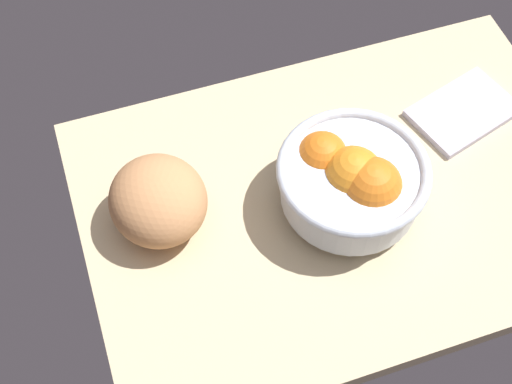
% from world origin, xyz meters
% --- Properties ---
extents(ground_plane, '(0.76, 0.52, 0.03)m').
position_xyz_m(ground_plane, '(0.00, 0.00, -0.01)').
color(ground_plane, '#CDBA90').
extents(fruit_bowl, '(0.21, 0.21, 0.11)m').
position_xyz_m(fruit_bowl, '(0.00, -0.01, 0.06)').
color(fruit_bowl, silver).
rests_on(fruit_bowl, ground).
extents(bread_loaf, '(0.15, 0.16, 0.10)m').
position_xyz_m(bread_loaf, '(-0.26, 0.04, 0.05)').
color(bread_loaf, tan).
rests_on(bread_loaf, ground).
extents(napkin_folded, '(0.18, 0.15, 0.01)m').
position_xyz_m(napkin_folded, '(0.23, 0.08, 0.01)').
color(napkin_folded, silver).
rests_on(napkin_folded, ground).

